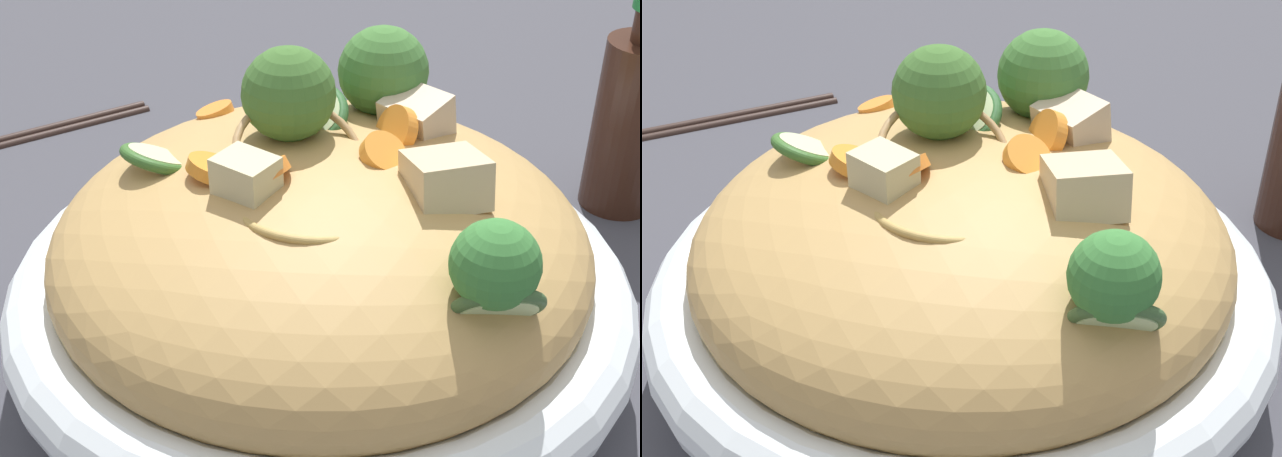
# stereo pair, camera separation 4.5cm
# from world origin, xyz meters

# --- Properties ---
(ground_plane) EXTENTS (3.00, 3.00, 0.00)m
(ground_plane) POSITION_xyz_m (0.00, 0.00, 0.00)
(ground_plane) COLOR #3E3E46
(serving_bowl) EXTENTS (0.32, 0.32, 0.06)m
(serving_bowl) POSITION_xyz_m (0.00, 0.00, 0.03)
(serving_bowl) COLOR white
(serving_bowl) RESTS_ON ground_plane
(noodle_heap) EXTENTS (0.27, 0.27, 0.11)m
(noodle_heap) POSITION_xyz_m (0.00, -0.00, 0.07)
(noodle_heap) COLOR tan
(noodle_heap) RESTS_ON serving_bowl
(broccoli_florets) EXTENTS (0.12, 0.22, 0.07)m
(broccoli_florets) POSITION_xyz_m (0.03, 0.02, 0.13)
(broccoli_florets) COLOR #93B773
(broccoli_florets) RESTS_ON serving_bowl
(carrot_coins) EXTENTS (0.12, 0.14, 0.03)m
(carrot_coins) POSITION_xyz_m (-0.01, 0.02, 0.11)
(carrot_coins) COLOR orange
(carrot_coins) RESTS_ON serving_bowl
(zucchini_slices) EXTENTS (0.17, 0.20, 0.05)m
(zucchini_slices) POSITION_xyz_m (-0.00, 0.00, 0.11)
(zucchini_slices) COLOR beige
(zucchini_slices) RESTS_ON serving_bowl
(chicken_chunks) EXTENTS (0.14, 0.11, 0.03)m
(chicken_chunks) POSITION_xyz_m (0.04, -0.00, 0.12)
(chicken_chunks) COLOR #CDB389
(chicken_chunks) RESTS_ON serving_bowl
(chopsticks_pair) EXTENTS (0.23, 0.09, 0.01)m
(chopsticks_pair) POSITION_xyz_m (-0.18, 0.28, 0.00)
(chopsticks_pair) COLOR black
(chopsticks_pair) RESTS_ON ground_plane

